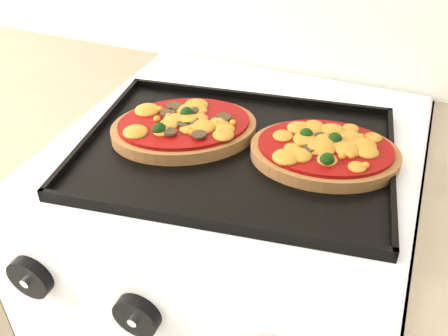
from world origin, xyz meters
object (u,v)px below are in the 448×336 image
at_px(pizza_right, 325,150).
at_px(stove, 234,314).
at_px(baking_tray, 236,150).
at_px(pizza_left, 184,126).

bearing_deg(pizza_right, stove, 178.26).
bearing_deg(pizza_right, baking_tray, -167.50).
height_order(stove, baking_tray, baking_tray).
relative_size(stove, baking_tray, 1.86).
bearing_deg(baking_tray, pizza_right, 4.45).
bearing_deg(baking_tray, stove, 98.50).
bearing_deg(pizza_left, pizza_right, 4.61).
height_order(pizza_left, pizza_right, pizza_left).
xyz_separation_m(stove, pizza_right, (0.15, -0.00, 0.48)).
relative_size(stove, pizza_left, 3.76).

